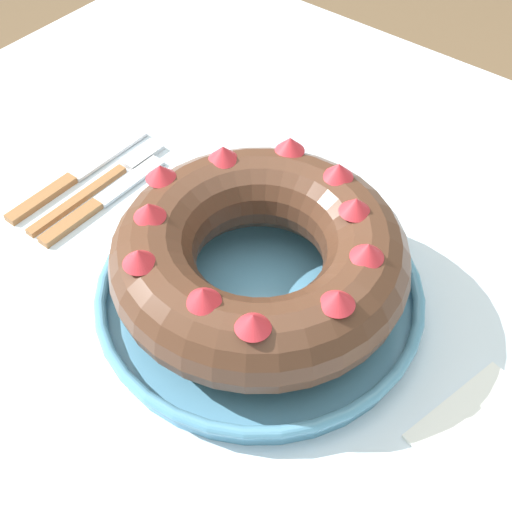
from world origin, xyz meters
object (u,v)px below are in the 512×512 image
at_px(cake_knife, 96,205).
at_px(serving_dish, 256,293).
at_px(bundt_cake, 256,255).
at_px(serving_knife, 70,179).
at_px(fork, 109,178).

bearing_deg(cake_knife, serving_dish, 7.01).
bearing_deg(bundt_cake, cake_knife, -178.82).
bearing_deg(serving_knife, cake_knife, -12.17).
height_order(serving_dish, bundt_cake, bundt_cake).
bearing_deg(serving_knife, fork, 40.63).
distance_m(serving_dish, bundt_cake, 0.06).
relative_size(serving_dish, cake_knife, 1.78).
distance_m(bundt_cake, fork, 0.27).
bearing_deg(fork, cake_knife, -56.21).
xyz_separation_m(serving_dish, serving_knife, (-0.29, 0.01, -0.01)).
distance_m(fork, cake_knife, 0.05).
bearing_deg(serving_knife, bundt_cake, -2.29).
distance_m(bundt_cake, cake_knife, 0.24).
bearing_deg(bundt_cake, serving_dish, -64.16).
height_order(fork, cake_knife, cake_knife).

